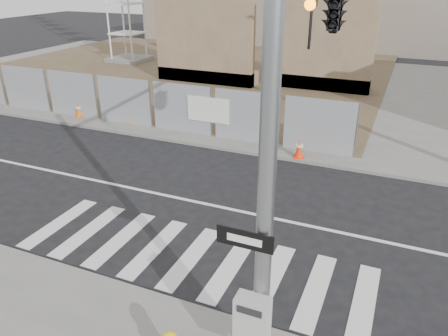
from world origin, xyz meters
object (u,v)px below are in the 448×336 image
at_px(traffic_cone_c, 136,115).
at_px(traffic_cone_d, 299,149).
at_px(signal_pole, 316,59).
at_px(traffic_cone_b, 78,110).

distance_m(traffic_cone_c, traffic_cone_d, 7.55).
distance_m(signal_pole, traffic_cone_b, 14.61).
height_order(traffic_cone_b, traffic_cone_c, traffic_cone_c).
bearing_deg(signal_pole, traffic_cone_b, 149.82).
distance_m(traffic_cone_b, traffic_cone_c, 2.98).
distance_m(signal_pole, traffic_cone_c, 12.35).
bearing_deg(traffic_cone_c, signal_pole, -38.41).
bearing_deg(traffic_cone_b, traffic_cone_d, -4.08).
height_order(traffic_cone_b, traffic_cone_d, traffic_cone_d).
height_order(traffic_cone_c, traffic_cone_d, traffic_cone_c).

